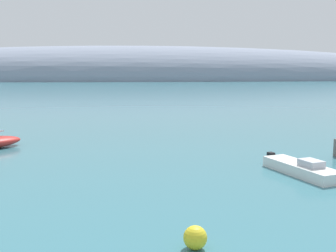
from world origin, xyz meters
name	(u,v)px	position (x,y,z in m)	size (l,w,h in m)	color
distant_ridge	(131,80)	(-2.19, 218.38, 0.00)	(380.71, 57.86, 35.83)	gray
motorboat_white_foreground	(301,168)	(10.57, 22.39, 0.37)	(3.20, 5.84, 1.04)	white
mooring_buoy_yellow	(195,238)	(2.88, 12.86, 0.42)	(0.84, 0.84, 0.84)	yellow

